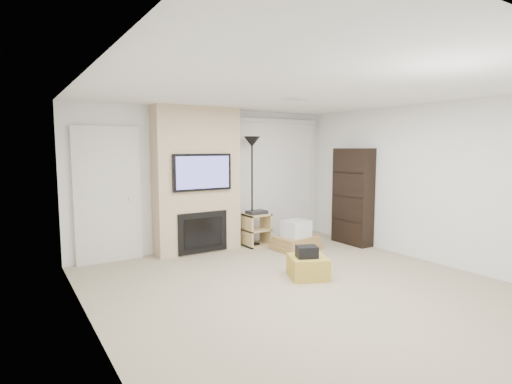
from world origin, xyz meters
TOP-DOWN VIEW (x-y plane):
  - floor at (0.00, 0.00)m, footprint 5.00×5.50m
  - ceiling at (0.00, 0.00)m, footprint 5.00×5.50m
  - wall_back at (0.00, 2.75)m, footprint 5.00×0.00m
  - wall_left at (-2.50, 0.00)m, footprint 0.00×5.50m
  - wall_right at (2.50, 0.00)m, footprint 0.00×5.50m
  - hvac_vent at (0.40, 0.80)m, footprint 0.35×0.18m
  - ottoman at (0.34, 0.39)m, footprint 0.66×0.66m
  - black_bag at (0.30, 0.36)m, footprint 0.34×0.31m
  - fireplace_wall at (-0.35, 2.54)m, footprint 1.50×0.47m
  - entry_door at (-1.80, 2.71)m, footprint 1.02×0.11m
  - vertical_blinds at (1.40, 2.70)m, footprint 1.98×0.10m
  - floor_lamp at (0.66, 2.37)m, footprint 0.30×0.30m
  - av_stand at (0.72, 2.31)m, footprint 0.45×0.38m
  - box_stack at (1.17, 1.71)m, footprint 0.84×0.67m
  - bookshelf at (2.34, 1.49)m, footprint 0.30×0.80m

SIDE VIEW (x-z plane):
  - floor at x=0.00m, z-range 0.00..0.00m
  - ottoman at x=0.34m, z-range 0.00..0.30m
  - box_stack at x=1.17m, z-range -0.06..0.46m
  - av_stand at x=0.72m, z-range 0.02..0.68m
  - black_bag at x=0.30m, z-range 0.30..0.46m
  - bookshelf at x=2.34m, z-range 0.00..1.80m
  - entry_door at x=-1.80m, z-range -0.02..2.12m
  - fireplace_wall at x=-0.35m, z-range -0.01..2.49m
  - wall_back at x=0.00m, z-range 0.00..2.50m
  - wall_left at x=-2.50m, z-range 0.00..2.50m
  - wall_right at x=2.50m, z-range 0.00..2.50m
  - vertical_blinds at x=1.40m, z-range 0.09..2.46m
  - floor_lamp at x=0.66m, z-range 0.58..2.59m
  - hvac_vent at x=0.40m, z-range 2.49..2.50m
  - ceiling at x=0.00m, z-range 2.50..2.50m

